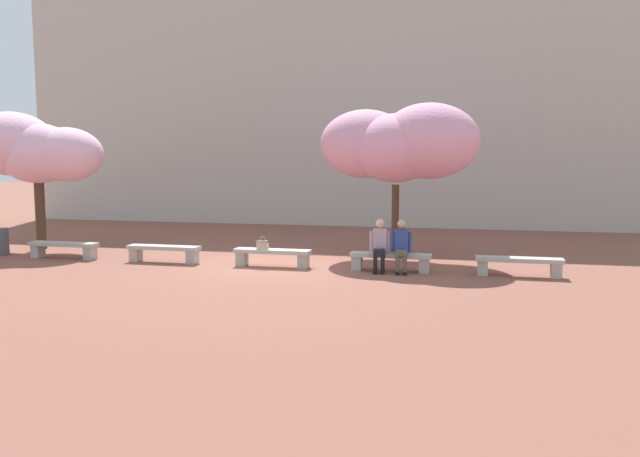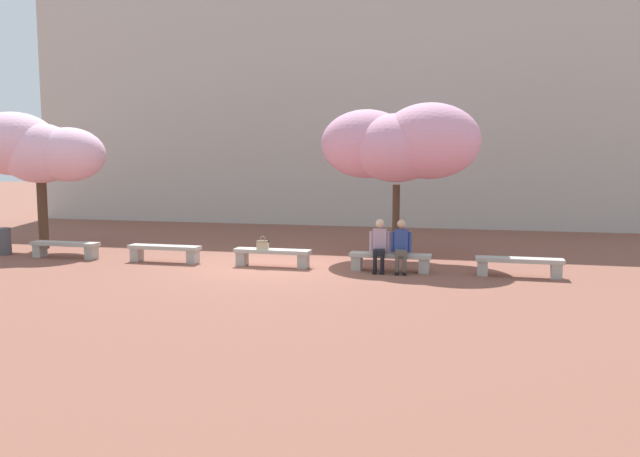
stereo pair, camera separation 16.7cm
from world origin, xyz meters
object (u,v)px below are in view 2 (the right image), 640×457
at_px(stone_bench_center, 272,255).
at_px(person_seated_right, 401,244).
at_px(stone_bench_near_west, 164,251).
at_px(person_seated_left, 380,243).
at_px(stone_bench_west_end, 65,247).
at_px(trash_bin, 3,241).
at_px(handbag, 263,244).
at_px(cherry_tree_main, 399,144).
at_px(stone_bench_near_east, 390,259).
at_px(cherry_tree_secondary, 36,150).
at_px(stone_bench_east_end, 519,264).

xyz_separation_m(stone_bench_center, person_seated_right, (3.33, -0.05, 0.39)).
distance_m(stone_bench_near_west, person_seated_left, 5.86).
distance_m(stone_bench_west_end, trash_bin, 2.13).
relative_size(person_seated_right, handbag, 3.81).
height_order(stone_bench_west_end, person_seated_left, person_seated_left).
height_order(stone_bench_center, cherry_tree_main, cherry_tree_main).
relative_size(stone_bench_center, cherry_tree_main, 0.45).
relative_size(stone_bench_near_west, stone_bench_near_east, 1.00).
height_order(stone_bench_west_end, person_seated_right, person_seated_right).
relative_size(stone_bench_near_east, person_seated_left, 1.56).
distance_m(person_seated_left, cherry_tree_main, 3.50).
height_order(handbag, cherry_tree_secondary, cherry_tree_secondary).
bearing_deg(stone_bench_east_end, handbag, -179.76).
xyz_separation_m(stone_bench_near_west, cherry_tree_main, (6.02, 2.42, 2.87)).
distance_m(stone_bench_near_west, handbag, 2.82).
relative_size(person_seated_left, cherry_tree_main, 0.29).
height_order(stone_bench_east_end, trash_bin, trash_bin).
height_order(stone_bench_west_end, trash_bin, trash_bin).
bearing_deg(stone_bench_near_east, person_seated_left, -168.37).
height_order(stone_bench_center, cherry_tree_secondary, cherry_tree_secondary).
distance_m(cherry_tree_secondary, trash_bin, 3.02).
bearing_deg(person_seated_left, person_seated_right, 0.01).
distance_m(person_seated_left, cherry_tree_secondary, 11.23).
bearing_deg(stone_bench_near_east, handbag, -179.53).
xyz_separation_m(stone_bench_center, stone_bench_east_end, (6.11, 0.00, 0.00)).
distance_m(stone_bench_near_west, cherry_tree_secondary, 5.92).
height_order(person_seated_left, trash_bin, person_seated_left).
relative_size(stone_bench_center, stone_bench_east_end, 1.00).
xyz_separation_m(handbag, trash_bin, (-7.98, 0.13, -0.19)).
distance_m(stone_bench_near_east, cherry_tree_secondary, 11.56).
bearing_deg(handbag, stone_bench_east_end, 0.24).
height_order(stone_bench_east_end, person_seated_right, person_seated_right).
relative_size(cherry_tree_main, trash_bin, 5.78).
bearing_deg(stone_bench_east_end, person_seated_right, -178.90).
distance_m(stone_bench_near_west, stone_bench_center, 3.05).
height_order(stone_bench_west_end, cherry_tree_main, cherry_tree_main).
distance_m(stone_bench_center, stone_bench_east_end, 6.11).
distance_m(stone_bench_west_end, stone_bench_east_end, 12.21).
bearing_deg(handbag, person_seated_left, -0.50).
height_order(person_seated_right, handbag, person_seated_right).
relative_size(stone_bench_near_east, stone_bench_east_end, 1.00).
xyz_separation_m(stone_bench_near_east, stone_bench_east_end, (3.05, 0.00, 0.00)).
height_order(cherry_tree_main, trash_bin, cherry_tree_main).
height_order(stone_bench_center, handbag, handbag).
xyz_separation_m(stone_bench_near_west, handbag, (2.80, -0.03, 0.27)).
xyz_separation_m(stone_bench_near_west, person_seated_right, (6.38, -0.05, 0.39)).
height_order(person_seated_left, cherry_tree_main, cherry_tree_main).
bearing_deg(stone_bench_east_end, cherry_tree_main, 142.45).
distance_m(stone_bench_west_end, stone_bench_near_west, 3.05).
height_order(stone_bench_near_east, person_seated_left, person_seated_left).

